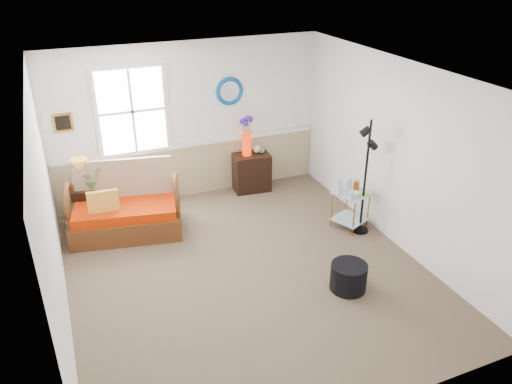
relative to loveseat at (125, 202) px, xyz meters
name	(u,v)px	position (x,y,z in m)	size (l,w,h in m)	color
floor	(247,271)	(1.28, -1.62, -0.52)	(4.50, 5.00, 0.01)	#6C5C4B
ceiling	(245,76)	(1.28, -1.62, 2.08)	(4.50, 5.00, 0.01)	white
walls	(246,183)	(1.28, -1.62, 0.78)	(4.51, 5.01, 2.60)	white
wainscot	(193,170)	(1.28, 0.86, -0.07)	(4.46, 0.02, 0.90)	tan
chair_rail	(191,145)	(1.28, 0.85, 0.40)	(4.46, 0.04, 0.06)	white
window	(132,111)	(0.38, 0.85, 1.08)	(1.14, 0.06, 1.44)	white
picture	(63,122)	(-0.64, 0.86, 1.03)	(0.28, 0.03, 0.28)	gold
mirror	(229,91)	(1.98, 0.86, 1.23)	(0.47, 0.47, 0.07)	#025AAA
loveseat	(125,202)	(0.00, 0.00, 0.00)	(1.58, 0.89, 1.03)	#532C14
throw_pillow	(104,206)	(-0.30, -0.09, 0.04)	(0.44, 0.11, 0.44)	orange
lamp_stand	(87,206)	(-0.52, 0.48, -0.21)	(0.35, 0.35, 0.62)	black
table_lamp	(81,174)	(-0.52, 0.49, 0.34)	(0.26, 0.26, 0.47)	gold
potted_plant	(92,180)	(-0.38, 0.44, 0.23)	(0.29, 0.33, 0.26)	#4E7F3F
cabinet	(252,172)	(2.27, 0.63, -0.18)	(0.62, 0.40, 0.67)	black
flower_vase	(247,136)	(2.20, 0.65, 0.49)	(0.20, 0.20, 0.68)	red
side_table	(350,210)	(3.17, -1.15, -0.22)	(0.47, 0.47, 0.59)	#B78028
tabletop_items	(350,185)	(3.12, -1.15, 0.21)	(0.44, 0.44, 0.27)	silver
floor_lamp	(365,178)	(3.25, -1.32, 0.37)	(0.25, 0.25, 1.76)	black
ottoman	(349,277)	(2.32, -2.47, -0.34)	(0.46, 0.46, 0.35)	black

